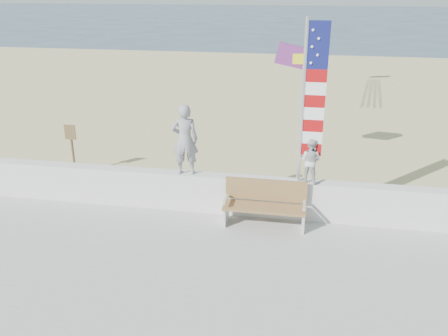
{
  "coord_description": "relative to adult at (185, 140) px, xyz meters",
  "views": [
    {
      "loc": [
        1.95,
        -7.83,
        5.21
      ],
      "look_at": [
        0.2,
        1.8,
        1.35
      ],
      "focal_mm": 38.0,
      "sensor_mm": 36.0,
      "label": 1
    }
  ],
  "objects": [
    {
      "name": "parafoil_kite",
      "position": [
        2.26,
        3.58,
        1.39
      ],
      "size": [
        1.13,
        0.36,
        0.76
      ],
      "color": "red",
      "rests_on": "ground"
    },
    {
      "name": "bench",
      "position": [
        1.89,
        -0.45,
        -1.21
      ],
      "size": [
        1.8,
        0.57,
        1.0
      ],
      "color": "olive",
      "rests_on": "boardwalk"
    },
    {
      "name": "child",
      "position": [
        2.81,
        0.0,
        -0.32
      ],
      "size": [
        0.6,
        0.54,
        1.0
      ],
      "primitive_type": "imported",
      "rotation": [
        0.0,
        0.0,
        2.72
      ],
      "color": "#BCBCBC",
      "rests_on": "seawall"
    },
    {
      "name": "sand",
      "position": [
        0.73,
        7.0,
        -1.86
      ],
      "size": [
        90.0,
        40.0,
        0.08
      ],
      "primitive_type": "cube",
      "color": "tan",
      "rests_on": "ground"
    },
    {
      "name": "adult",
      "position": [
        0.0,
        0.0,
        0.0
      ],
      "size": [
        0.66,
        0.5,
        1.63
      ],
      "primitive_type": "imported",
      "rotation": [
        0.0,
        0.0,
        3.34
      ],
      "color": "gray",
      "rests_on": "seawall"
    },
    {
      "name": "ground",
      "position": [
        0.73,
        -2.0,
        -1.9
      ],
      "size": [
        220.0,
        220.0,
        0.0
      ],
      "primitive_type": "plane",
      "color": "#2B4256",
      "rests_on": "ground"
    },
    {
      "name": "flag",
      "position": [
        2.69,
        -0.0,
        1.1
      ],
      "size": [
        0.5,
        0.08,
        3.5
      ],
      "color": "silver",
      "rests_on": "seawall"
    },
    {
      "name": "seawall",
      "position": [
        0.73,
        0.0,
        -1.27
      ],
      "size": [
        30.0,
        0.35,
        0.9
      ],
      "primitive_type": "cube",
      "color": "silver",
      "rests_on": "boardwalk"
    },
    {
      "name": "sign",
      "position": [
        -3.76,
        1.77,
        -0.95
      ],
      "size": [
        0.32,
        0.07,
        1.46
      ],
      "color": "brown",
      "rests_on": "sand"
    }
  ]
}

